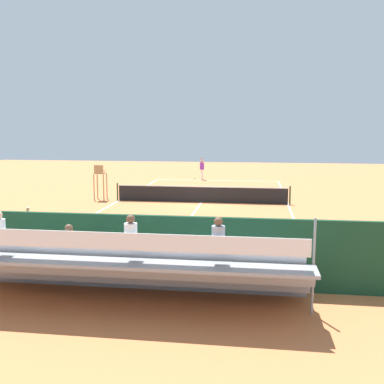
# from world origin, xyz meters

# --- Properties ---
(ground_plane) EXTENTS (60.00, 60.00, 0.00)m
(ground_plane) POSITION_xyz_m (0.00, 0.00, 0.00)
(ground_plane) COLOR #D17542
(court_line_markings) EXTENTS (10.10, 22.20, 0.01)m
(court_line_markings) POSITION_xyz_m (0.00, -0.04, 0.00)
(court_line_markings) COLOR white
(court_line_markings) RESTS_ON ground
(tennis_net) EXTENTS (10.30, 0.10, 1.07)m
(tennis_net) POSITION_xyz_m (0.00, 0.00, 0.50)
(tennis_net) COLOR black
(tennis_net) RESTS_ON ground
(backdrop_wall) EXTENTS (18.00, 0.16, 2.00)m
(backdrop_wall) POSITION_xyz_m (0.00, 14.00, 1.00)
(backdrop_wall) COLOR #194228
(backdrop_wall) RESTS_ON ground
(bleacher_stand) EXTENTS (9.06, 2.40, 2.48)m
(bleacher_stand) POSITION_xyz_m (0.11, 15.36, 0.94)
(bleacher_stand) COLOR gray
(bleacher_stand) RESTS_ON ground
(umpire_chair) EXTENTS (0.67, 0.67, 2.14)m
(umpire_chair) POSITION_xyz_m (6.20, -0.07, 1.31)
(umpire_chair) COLOR #A88456
(umpire_chair) RESTS_ON ground
(courtside_bench) EXTENTS (1.80, 0.40, 0.93)m
(courtside_bench) POSITION_xyz_m (-2.04, 13.27, 0.56)
(courtside_bench) COLOR #33383D
(courtside_bench) RESTS_ON ground
(equipment_bag) EXTENTS (0.90, 0.36, 0.36)m
(equipment_bag) POSITION_xyz_m (-0.45, 13.40, 0.18)
(equipment_bag) COLOR black
(equipment_bag) RESTS_ON ground
(tennis_player) EXTENTS (0.42, 0.55, 1.93)m
(tennis_player) POSITION_xyz_m (1.31, -11.36, 1.02)
(tennis_player) COLOR white
(tennis_player) RESTS_ON ground
(tennis_racket) EXTENTS (0.58, 0.34, 0.03)m
(tennis_racket) POSITION_xyz_m (2.22, -11.72, 0.01)
(tennis_racket) COLOR black
(tennis_racket) RESTS_ON ground
(tennis_ball_near) EXTENTS (0.07, 0.07, 0.07)m
(tennis_ball_near) POSITION_xyz_m (0.12, -9.46, 0.03)
(tennis_ball_near) COLOR #CCDB33
(tennis_ball_near) RESTS_ON ground
(tennis_ball_far) EXTENTS (0.07, 0.07, 0.07)m
(tennis_ball_far) POSITION_xyz_m (0.80, -8.36, 0.03)
(tennis_ball_far) COLOR #CCDB33
(tennis_ball_far) RESTS_ON ground
(line_judge) EXTENTS (0.43, 0.55, 1.93)m
(line_judge) POSITION_xyz_m (4.11, 13.06, 1.02)
(line_judge) COLOR #232328
(line_judge) RESTS_ON ground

